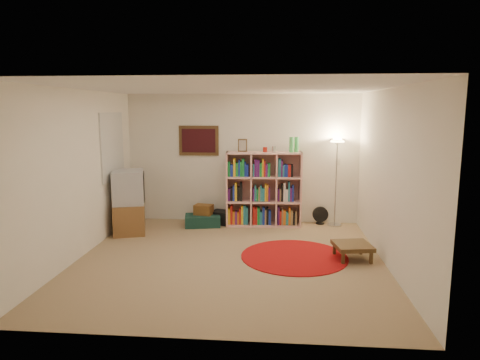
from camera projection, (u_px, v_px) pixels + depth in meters
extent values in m
cube|color=#9C7F5B|center=(230.00, 260.00, 6.35)|extent=(4.50, 4.50, 0.02)
cube|color=white|center=(229.00, 87.00, 5.94)|extent=(4.50, 4.50, 0.02)
cube|color=white|center=(242.00, 159.00, 8.37)|extent=(4.50, 0.02, 2.50)
cube|color=white|center=(203.00, 214.00, 3.93)|extent=(4.50, 0.02, 2.50)
cube|color=white|center=(78.00, 174.00, 6.34)|extent=(0.02, 4.50, 2.50)
cube|color=white|center=(390.00, 179.00, 5.96)|extent=(0.02, 4.50, 2.50)
cube|color=#422C17|center=(199.00, 141.00, 8.36)|extent=(0.78, 0.04, 0.58)
cube|color=#460E16|center=(199.00, 141.00, 8.34)|extent=(0.66, 0.01, 0.46)
cube|color=white|center=(112.00, 147.00, 7.57)|extent=(0.03, 1.00, 1.20)
cube|color=beige|center=(338.00, 162.00, 8.20)|extent=(0.08, 0.01, 0.12)
cube|color=#FFB7AA|center=(263.00, 224.00, 8.23)|extent=(1.43, 0.46, 0.03)
cube|color=#FFB7AA|center=(264.00, 153.00, 8.00)|extent=(1.43, 0.46, 0.03)
cube|color=#FFB7AA|center=(227.00, 189.00, 8.15)|extent=(0.05, 0.41, 1.41)
cube|color=#FFB7AA|center=(300.00, 189.00, 8.09)|extent=(0.05, 0.41, 1.41)
cube|color=#FFB7AA|center=(264.00, 187.00, 8.31)|extent=(1.41, 0.08, 1.41)
cube|color=#FFB7AA|center=(251.00, 189.00, 8.13)|extent=(0.05, 0.38, 1.35)
cube|color=#FFB7AA|center=(276.00, 189.00, 8.11)|extent=(0.05, 0.38, 1.35)
cube|color=#FFB7AA|center=(264.00, 201.00, 8.16)|extent=(1.37, 0.44, 0.03)
cube|color=#FFB7AA|center=(264.00, 177.00, 8.08)|extent=(1.37, 0.44, 0.03)
cube|color=yellow|center=(229.00, 216.00, 8.19)|extent=(0.05, 0.16, 0.31)
cube|color=red|center=(232.00, 214.00, 8.18)|extent=(0.05, 0.16, 0.36)
cube|color=orange|center=(234.00, 217.00, 8.19)|extent=(0.05, 0.16, 0.25)
cube|color=#551B6E|center=(236.00, 217.00, 8.19)|extent=(0.04, 0.16, 0.25)
cube|color=orange|center=(238.00, 218.00, 8.19)|extent=(0.04, 0.16, 0.23)
cube|color=red|center=(240.00, 216.00, 8.18)|extent=(0.04, 0.16, 0.30)
cube|color=yellow|center=(242.00, 215.00, 8.18)|extent=(0.05, 0.16, 0.35)
cube|color=teal|center=(245.00, 215.00, 8.17)|extent=(0.05, 0.16, 0.36)
cube|color=teal|center=(247.00, 215.00, 8.17)|extent=(0.05, 0.16, 0.33)
cube|color=#551B6E|center=(229.00, 194.00, 8.12)|extent=(0.05, 0.16, 0.23)
cube|color=black|center=(232.00, 194.00, 8.12)|extent=(0.05, 0.16, 0.25)
cube|color=#1B32A5|center=(234.00, 193.00, 8.11)|extent=(0.04, 0.16, 0.29)
cube|color=yellow|center=(236.00, 192.00, 8.11)|extent=(0.05, 0.16, 0.34)
cube|color=black|center=(238.00, 194.00, 8.11)|extent=(0.05, 0.16, 0.26)
cube|color=black|center=(241.00, 191.00, 8.10)|extent=(0.05, 0.16, 0.35)
cube|color=#1B8A3B|center=(229.00, 169.00, 8.04)|extent=(0.05, 0.16, 0.28)
cube|color=#1B32A5|center=(232.00, 171.00, 8.04)|extent=(0.06, 0.16, 0.23)
cube|color=yellow|center=(234.00, 167.00, 8.03)|extent=(0.05, 0.16, 0.35)
cube|color=#1B8A3B|center=(237.00, 170.00, 8.04)|extent=(0.05, 0.16, 0.27)
cube|color=#1B32A5|center=(239.00, 168.00, 8.03)|extent=(0.03, 0.16, 0.32)
cube|color=#1B8A3B|center=(241.00, 169.00, 8.03)|extent=(0.03, 0.16, 0.29)
cube|color=#1B8A3B|center=(243.00, 168.00, 8.03)|extent=(0.05, 0.16, 0.34)
cube|color=#1B32A5|center=(245.00, 169.00, 8.03)|extent=(0.03, 0.16, 0.28)
cube|color=#1B32A5|center=(247.00, 171.00, 8.03)|extent=(0.05, 0.16, 0.24)
cube|color=red|center=(254.00, 215.00, 8.17)|extent=(0.05, 0.16, 0.35)
cube|color=red|center=(256.00, 216.00, 8.17)|extent=(0.05, 0.16, 0.32)
cube|color=#1B8A3B|center=(259.00, 216.00, 8.16)|extent=(0.05, 0.16, 0.32)
cube|color=teal|center=(261.00, 218.00, 8.17)|extent=(0.05, 0.16, 0.24)
cube|color=#1B32A5|center=(263.00, 216.00, 8.16)|extent=(0.05, 0.16, 0.33)
cube|color=#977E52|center=(266.00, 217.00, 8.16)|extent=(0.03, 0.16, 0.29)
cube|color=black|center=(267.00, 216.00, 8.16)|extent=(0.04, 0.16, 0.32)
cube|color=#1B32A5|center=(270.00, 217.00, 8.16)|extent=(0.05, 0.16, 0.27)
cube|color=#551B6E|center=(254.00, 194.00, 8.10)|extent=(0.04, 0.16, 0.24)
cube|color=teal|center=(255.00, 193.00, 8.09)|extent=(0.04, 0.16, 0.30)
cube|color=#1B8A3B|center=(257.00, 195.00, 8.10)|extent=(0.04, 0.16, 0.23)
cube|color=#977E52|center=(259.00, 194.00, 8.09)|extent=(0.04, 0.16, 0.27)
cube|color=teal|center=(261.00, 193.00, 8.09)|extent=(0.03, 0.16, 0.30)
cube|color=teal|center=(263.00, 194.00, 8.09)|extent=(0.06, 0.16, 0.24)
cube|color=yellow|center=(266.00, 192.00, 8.08)|extent=(0.03, 0.16, 0.32)
cube|color=orange|center=(267.00, 193.00, 8.08)|extent=(0.04, 0.16, 0.31)
cube|color=#551B6E|center=(269.00, 194.00, 8.09)|extent=(0.03, 0.16, 0.26)
cube|color=teal|center=(254.00, 170.00, 8.03)|extent=(0.03, 0.16, 0.24)
cube|color=#551B6E|center=(256.00, 168.00, 8.02)|extent=(0.05, 0.16, 0.34)
cube|color=#551B6E|center=(258.00, 168.00, 8.02)|extent=(0.05, 0.16, 0.32)
cube|color=#1B8A3B|center=(261.00, 170.00, 8.02)|extent=(0.05, 0.16, 0.26)
cube|color=yellow|center=(263.00, 168.00, 8.01)|extent=(0.03, 0.16, 0.34)
cube|color=red|center=(265.00, 169.00, 8.01)|extent=(0.04, 0.16, 0.30)
cube|color=#551B6E|center=(267.00, 171.00, 8.02)|extent=(0.04, 0.16, 0.24)
cube|color=#1B8A3B|center=(269.00, 170.00, 8.01)|extent=(0.05, 0.16, 0.26)
cube|color=#551B6E|center=(278.00, 215.00, 8.15)|extent=(0.04, 0.16, 0.34)
cube|color=red|center=(280.00, 217.00, 8.15)|extent=(0.04, 0.16, 0.27)
cube|color=#977E52|center=(282.00, 216.00, 8.15)|extent=(0.03, 0.16, 0.31)
cube|color=orange|center=(284.00, 217.00, 8.15)|extent=(0.05, 0.16, 0.28)
cube|color=teal|center=(287.00, 218.00, 8.15)|extent=(0.05, 0.16, 0.24)
cube|color=orange|center=(289.00, 216.00, 8.14)|extent=(0.04, 0.16, 0.33)
cube|color=#977E52|center=(292.00, 217.00, 8.14)|extent=(0.05, 0.16, 0.28)
cube|color=black|center=(294.00, 219.00, 8.14)|extent=(0.04, 0.16, 0.22)
cube|color=#977E52|center=(296.00, 218.00, 8.14)|extent=(0.04, 0.16, 0.26)
cube|color=#551B6E|center=(278.00, 195.00, 8.08)|extent=(0.04, 0.16, 0.23)
cube|color=#977E52|center=(280.00, 195.00, 8.08)|extent=(0.03, 0.16, 0.24)
cube|color=black|center=(282.00, 192.00, 8.07)|extent=(0.04, 0.16, 0.32)
cube|color=white|center=(284.00, 192.00, 8.07)|extent=(0.04, 0.16, 0.35)
cube|color=white|center=(287.00, 195.00, 8.07)|extent=(0.05, 0.16, 0.23)
cube|color=teal|center=(289.00, 191.00, 8.06)|extent=(0.04, 0.16, 0.36)
cube|color=#551B6E|center=(291.00, 194.00, 8.07)|extent=(0.04, 0.16, 0.26)
cube|color=#1B32A5|center=(293.00, 193.00, 8.06)|extent=(0.04, 0.16, 0.30)
cube|color=teal|center=(279.00, 168.00, 8.00)|extent=(0.06, 0.16, 0.35)
cube|color=#551B6E|center=(282.00, 169.00, 8.00)|extent=(0.04, 0.16, 0.32)
cube|color=teal|center=(283.00, 171.00, 8.00)|extent=(0.03, 0.16, 0.23)
cube|color=#1B32A5|center=(285.00, 171.00, 8.00)|extent=(0.04, 0.16, 0.24)
cube|color=#1B32A5|center=(287.00, 171.00, 8.00)|extent=(0.04, 0.16, 0.23)
cube|color=red|center=(289.00, 171.00, 8.00)|extent=(0.06, 0.16, 0.24)
cube|color=black|center=(292.00, 171.00, 8.00)|extent=(0.04, 0.16, 0.24)
cube|color=#422C17|center=(243.00, 145.00, 8.02)|extent=(0.17, 0.03, 0.24)
cube|color=#A5998A|center=(242.00, 145.00, 8.00)|extent=(0.13, 0.02, 0.19)
cylinder|color=#B31C10|center=(265.00, 150.00, 7.99)|extent=(0.08, 0.08, 0.09)
cylinder|color=silver|center=(274.00, 149.00, 7.98)|extent=(0.07, 0.07, 0.11)
cylinder|color=#4AC262|center=(291.00, 145.00, 7.92)|extent=(0.08, 0.08, 0.28)
cylinder|color=#4AC262|center=(297.00, 144.00, 7.98)|extent=(0.08, 0.08, 0.28)
cylinder|color=silver|center=(334.00, 225.00, 8.21)|extent=(0.34, 0.34, 0.03)
cylinder|color=silver|center=(336.00, 184.00, 8.08)|extent=(0.03, 0.03, 1.55)
cone|color=silver|center=(337.00, 142.00, 7.95)|extent=(0.41, 0.41, 0.12)
cylinder|color=#FFD88C|center=(337.00, 142.00, 7.95)|extent=(0.33, 0.33, 0.02)
cylinder|color=black|center=(320.00, 223.00, 8.32)|extent=(0.17, 0.17, 0.03)
cylinder|color=black|center=(320.00, 219.00, 8.31)|extent=(0.03, 0.03, 0.12)
cylinder|color=black|center=(320.00, 214.00, 8.28)|extent=(0.30, 0.08, 0.30)
cube|color=brown|center=(130.00, 217.00, 7.74)|extent=(0.74, 0.89, 0.54)
cube|color=#B8B8BD|center=(128.00, 187.00, 7.65)|extent=(0.70, 0.77, 0.59)
cube|color=black|center=(144.00, 186.00, 7.71)|extent=(0.18, 0.54, 0.49)
cube|color=black|center=(144.00, 186.00, 7.71)|extent=(0.16, 0.48, 0.43)
cube|color=#B8B8BD|center=(132.00, 231.00, 7.66)|extent=(0.33, 0.28, 0.10)
cube|color=#12332C|center=(203.00, 220.00, 8.17)|extent=(0.73, 0.54, 0.21)
cube|color=brown|center=(204.00, 210.00, 8.18)|extent=(0.38, 0.30, 0.19)
cube|color=black|center=(222.00, 217.00, 8.32)|extent=(0.44, 0.40, 0.25)
cylinder|color=silver|center=(232.00, 216.00, 8.51)|extent=(0.14, 0.14, 0.23)
cylinder|color=#980B0C|center=(294.00, 256.00, 6.46)|extent=(1.61, 1.61, 0.01)
cube|color=#422C17|center=(353.00, 246.00, 6.33)|extent=(0.60, 0.60, 0.06)
cube|color=#422C17|center=(343.00, 258.00, 6.13)|extent=(0.05, 0.05, 0.19)
cube|color=#422C17|center=(371.00, 258.00, 6.16)|extent=(0.05, 0.05, 0.19)
cube|color=#422C17|center=(334.00, 249.00, 6.53)|extent=(0.05, 0.05, 0.19)
cube|color=#422C17|center=(361.00, 248.00, 6.57)|extent=(0.05, 0.05, 0.19)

